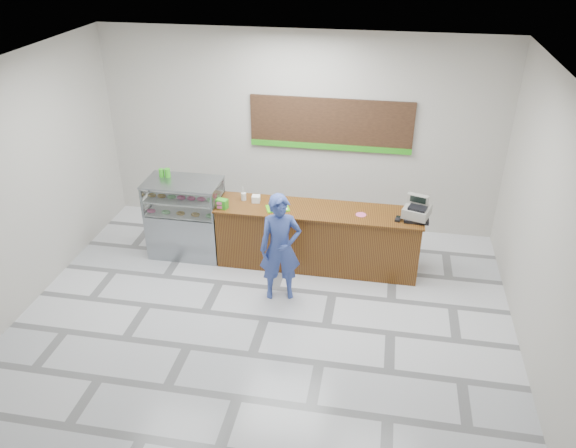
% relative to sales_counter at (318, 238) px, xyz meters
% --- Properties ---
extents(floor, '(7.00, 7.00, 0.00)m').
position_rel_sales_counter_xyz_m(floor, '(-0.55, -1.55, -0.52)').
color(floor, silver).
rests_on(floor, ground).
extents(back_wall, '(7.00, 0.00, 7.00)m').
position_rel_sales_counter_xyz_m(back_wall, '(-0.55, 1.45, 1.23)').
color(back_wall, beige).
rests_on(back_wall, floor).
extents(ceiling, '(7.00, 7.00, 0.00)m').
position_rel_sales_counter_xyz_m(ceiling, '(-0.55, -1.55, 2.98)').
color(ceiling, silver).
rests_on(ceiling, back_wall).
extents(sales_counter, '(3.26, 0.76, 1.03)m').
position_rel_sales_counter_xyz_m(sales_counter, '(0.00, 0.00, 0.00)').
color(sales_counter, brown).
rests_on(sales_counter, floor).
extents(display_case, '(1.22, 0.72, 1.33)m').
position_rel_sales_counter_xyz_m(display_case, '(-2.22, -0.00, 0.16)').
color(display_case, gray).
rests_on(display_case, floor).
extents(menu_board, '(2.80, 0.06, 0.90)m').
position_rel_sales_counter_xyz_m(menu_board, '(-0.00, 1.41, 1.42)').
color(menu_board, black).
rests_on(menu_board, back_wall).
extents(cash_register, '(0.47, 0.48, 0.35)m').
position_rel_sales_counter_xyz_m(cash_register, '(1.50, -0.04, 0.65)').
color(cash_register, black).
rests_on(cash_register, sales_counter).
extents(card_terminal, '(0.10, 0.16, 0.04)m').
position_rel_sales_counter_xyz_m(card_terminal, '(1.23, -0.14, 0.53)').
color(card_terminal, black).
rests_on(card_terminal, sales_counter).
extents(serving_tray, '(0.42, 0.36, 0.02)m').
position_rel_sales_counter_xyz_m(serving_tray, '(-0.64, -0.09, 0.52)').
color(serving_tray, '#4AD610').
rests_on(serving_tray, sales_counter).
extents(napkin_box, '(0.14, 0.14, 0.11)m').
position_rel_sales_counter_xyz_m(napkin_box, '(-1.03, 0.08, 0.57)').
color(napkin_box, white).
rests_on(napkin_box, sales_counter).
extents(straw_cup, '(0.08, 0.08, 0.12)m').
position_rel_sales_counter_xyz_m(straw_cup, '(-1.24, 0.12, 0.58)').
color(straw_cup, silver).
rests_on(straw_cup, sales_counter).
extents(promo_box, '(0.19, 0.15, 0.15)m').
position_rel_sales_counter_xyz_m(promo_box, '(-1.50, -0.23, 0.59)').
color(promo_box, green).
rests_on(promo_box, sales_counter).
extents(donut_decal, '(0.16, 0.16, 0.00)m').
position_rel_sales_counter_xyz_m(donut_decal, '(0.67, -0.06, 0.52)').
color(donut_decal, '#E85391').
rests_on(donut_decal, sales_counter).
extents(green_cup_left, '(0.09, 0.09, 0.13)m').
position_rel_sales_counter_xyz_m(green_cup_left, '(-2.61, 0.13, 0.88)').
color(green_cup_left, green).
rests_on(green_cup_left, display_case).
extents(green_cup_right, '(0.09, 0.09, 0.14)m').
position_rel_sales_counter_xyz_m(green_cup_right, '(-2.51, 0.13, 0.89)').
color(green_cup_right, green).
rests_on(green_cup_right, display_case).
extents(customer, '(0.69, 0.54, 1.68)m').
position_rel_sales_counter_xyz_m(customer, '(-0.43, -0.94, 0.32)').
color(customer, '#354996').
rests_on(customer, floor).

